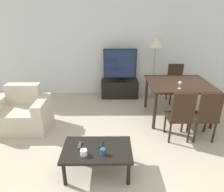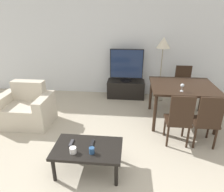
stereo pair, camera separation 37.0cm
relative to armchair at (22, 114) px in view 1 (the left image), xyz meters
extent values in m
cube|color=silver|center=(1.68, 1.83, 1.05)|extent=(7.96, 0.06, 2.70)
cube|color=beige|center=(0.00, -0.03, -0.09)|extent=(0.65, 0.71, 0.42)
cube|color=beige|center=(0.00, 0.22, 0.32)|extent=(0.65, 0.20, 0.40)
cube|color=beige|center=(-0.41, -0.03, 0.00)|extent=(0.18, 0.71, 0.60)
cube|color=beige|center=(0.41, -0.03, 0.00)|extent=(0.18, 0.71, 0.60)
cube|color=black|center=(1.93, 1.54, -0.08)|extent=(0.95, 0.43, 0.45)
cylinder|color=black|center=(1.93, 1.54, 0.16)|extent=(0.29, 0.29, 0.03)
cylinder|color=black|center=(1.93, 1.54, 0.20)|extent=(0.04, 0.04, 0.05)
cube|color=black|center=(1.93, 1.54, 0.59)|extent=(0.83, 0.04, 0.73)
cube|color=#19284C|center=(1.93, 1.52, 0.59)|extent=(0.79, 0.01, 0.70)
cube|color=black|center=(1.50, -1.19, 0.07)|extent=(0.93, 0.57, 0.04)
cylinder|color=black|center=(1.09, -1.42, -0.12)|extent=(0.05, 0.05, 0.35)
cylinder|color=black|center=(1.92, -1.42, -0.12)|extent=(0.05, 0.05, 0.35)
cylinder|color=black|center=(1.09, -0.96, -0.12)|extent=(0.05, 0.05, 0.35)
cylinder|color=black|center=(1.92, -0.96, -0.12)|extent=(0.05, 0.05, 0.35)
cube|color=black|center=(3.07, 0.40, 0.46)|extent=(1.23, 1.06, 0.04)
cylinder|color=black|center=(2.52, -0.07, 0.07)|extent=(0.06, 0.06, 0.74)
cylinder|color=black|center=(3.63, -0.07, 0.07)|extent=(0.06, 0.06, 0.74)
cylinder|color=black|center=(2.52, 0.88, 0.07)|extent=(0.06, 0.06, 0.74)
cylinder|color=black|center=(3.63, 0.88, 0.07)|extent=(0.06, 0.06, 0.74)
cube|color=black|center=(2.86, -0.36, 0.11)|extent=(0.40, 0.40, 0.04)
cylinder|color=black|center=(2.70, -0.20, -0.10)|extent=(0.04, 0.04, 0.39)
cylinder|color=black|center=(3.02, -0.20, -0.10)|extent=(0.04, 0.04, 0.39)
cylinder|color=black|center=(2.70, -0.52, -0.10)|extent=(0.04, 0.04, 0.39)
cylinder|color=black|center=(3.02, -0.52, -0.10)|extent=(0.04, 0.04, 0.39)
cube|color=black|center=(2.86, -0.54, 0.38)|extent=(0.37, 0.04, 0.50)
cube|color=black|center=(3.29, 1.17, 0.11)|extent=(0.40, 0.40, 0.04)
cylinder|color=black|center=(3.13, 1.00, -0.10)|extent=(0.04, 0.04, 0.39)
cylinder|color=black|center=(3.45, 1.00, -0.10)|extent=(0.04, 0.04, 0.39)
cylinder|color=black|center=(3.13, 1.33, -0.10)|extent=(0.04, 0.04, 0.39)
cylinder|color=black|center=(3.45, 1.33, -0.10)|extent=(0.04, 0.04, 0.39)
cube|color=black|center=(3.29, 1.35, 0.38)|extent=(0.37, 0.04, 0.50)
cube|color=black|center=(3.29, -0.36, 0.11)|extent=(0.40, 0.40, 0.04)
cylinder|color=black|center=(3.13, -0.20, -0.10)|extent=(0.04, 0.04, 0.39)
cylinder|color=black|center=(3.45, -0.20, -0.10)|extent=(0.04, 0.04, 0.39)
cylinder|color=black|center=(3.13, -0.52, -0.10)|extent=(0.04, 0.04, 0.39)
cylinder|color=black|center=(3.45, -0.52, -0.10)|extent=(0.04, 0.04, 0.39)
cube|color=black|center=(3.29, -0.54, 0.38)|extent=(0.37, 0.04, 0.50)
cylinder|color=gray|center=(2.78, 1.45, -0.29)|extent=(0.24, 0.24, 0.02)
cylinder|color=gray|center=(2.78, 1.45, 0.37)|extent=(0.02, 0.02, 1.29)
cone|color=beige|center=(2.78, 1.45, 1.14)|extent=(0.32, 0.32, 0.25)
cube|color=black|center=(1.55, -1.10, 0.10)|extent=(0.04, 0.15, 0.02)
cube|color=#38383D|center=(1.26, -1.13, 0.10)|extent=(0.04, 0.15, 0.02)
cylinder|color=navy|center=(1.59, -1.30, 0.14)|extent=(0.07, 0.07, 0.08)
cylinder|color=white|center=(1.34, -1.32, 0.13)|extent=(0.09, 0.09, 0.08)
cylinder|color=silver|center=(2.97, 0.07, 0.48)|extent=(0.06, 0.06, 0.01)
cylinder|color=silver|center=(2.97, 0.07, 0.52)|extent=(0.01, 0.01, 0.07)
sphere|color=silver|center=(2.97, 0.07, 0.59)|extent=(0.07, 0.07, 0.07)
camera|label=1|loc=(1.69, -3.39, 1.80)|focal=32.00mm
camera|label=2|loc=(2.06, -3.37, 1.80)|focal=32.00mm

